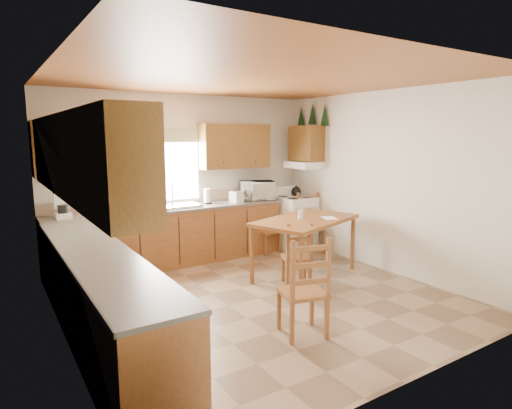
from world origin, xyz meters
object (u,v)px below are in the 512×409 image
stove (294,223)px  chair_far_left (268,227)px  dining_table (305,247)px  microwave (257,190)px  chair_near_right (297,253)px  chair_far_right (311,223)px  chair_near_left (303,286)px

stove → chair_far_left: bearing=176.6°
dining_table → chair_far_left: (0.26, 1.34, 0.02)m
microwave → chair_near_right: bearing=-83.7°
dining_table → chair_far_right: (0.93, 0.99, 0.08)m
chair_far_left → stove: bearing=-2.5°
stove → chair_far_right: 0.36m
chair_far_left → chair_near_right: bearing=-112.1°
chair_near_left → chair_far_right: size_ratio=1.02×
microwave → dining_table: 1.72m
chair_far_left → chair_far_right: chair_far_right is taller
dining_table → chair_far_left: size_ratio=1.78×
microwave → chair_near_right: size_ratio=0.61×
chair_near_right → dining_table: bearing=-122.3°
chair_near_right → microwave: bearing=-81.7°
dining_table → chair_near_right: 0.38m
stove → chair_far_left: (-0.58, 0.01, -0.01)m
microwave → chair_near_right: 1.97m
microwave → stove: bearing=1.6°
chair_far_left → chair_far_right: size_ratio=0.88×
microwave → dining_table: (-0.19, -1.58, -0.65)m
microwave → chair_far_left: microwave is taller
microwave → chair_near_left: (-1.40, -3.02, -0.56)m
stove → chair_near_left: size_ratio=0.88×
dining_table → chair_far_left: bearing=60.2°
dining_table → chair_near_right: size_ratio=1.81×
stove → microwave: (-0.64, 0.24, 0.62)m
stove → microwave: 0.93m
microwave → chair_far_right: (0.74, -0.59, -0.57)m
dining_table → chair_near_left: size_ratio=1.53×
chair_near_right → chair_far_right: size_ratio=0.86×
chair_near_left → chair_far_right: chair_near_left is taller
chair_far_left → chair_far_right: (0.67, -0.35, 0.06)m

